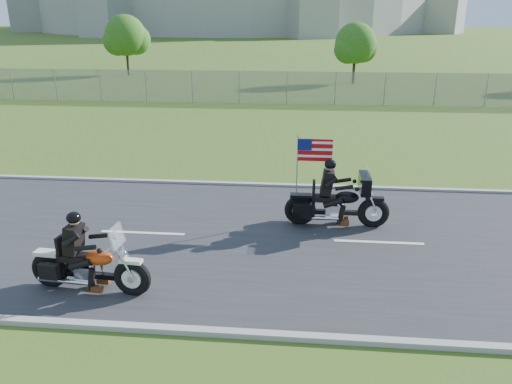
{
  "coord_description": "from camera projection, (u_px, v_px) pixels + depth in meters",
  "views": [
    {
      "loc": [
        2.02,
        -11.43,
        5.4
      ],
      "look_at": [
        0.94,
        0.0,
        1.26
      ],
      "focal_mm": 35.0,
      "sensor_mm": 36.0,
      "label": 1
    }
  ],
  "objects": [
    {
      "name": "motorcycle_follow",
      "position": [
        337.0,
        204.0,
        13.17
      ],
      "size": [
        2.77,
        0.91,
        2.32
      ],
      "rotation": [
        0.0,
        0.0,
        -0.0
      ],
      "color": "black",
      "rests_on": "ground"
    },
    {
      "name": "fence",
      "position": [
        192.0,
        86.0,
        31.55
      ],
      "size": [
        60.0,
        0.03,
        2.0
      ],
      "primitive_type": "cube",
      "color": "gray",
      "rests_on": "ground"
    },
    {
      "name": "road",
      "position": [
        219.0,
        237.0,
        12.71
      ],
      "size": [
        120.0,
        8.0,
        0.04
      ],
      "primitive_type": "cube",
      "color": "#28282B",
      "rests_on": "ground"
    },
    {
      "name": "tree_fence_mid",
      "position": [
        126.0,
        37.0,
        44.71
      ],
      "size": [
        3.96,
        3.69,
        5.3
      ],
      "color": "#382316",
      "rests_on": "ground"
    },
    {
      "name": "motorcycle_lead",
      "position": [
        88.0,
        267.0,
        10.09
      ],
      "size": [
        2.61,
        0.77,
        1.75
      ],
      "rotation": [
        0.0,
        0.0,
        -0.09
      ],
      "color": "black",
      "rests_on": "ground"
    },
    {
      "name": "curb_north",
      "position": [
        239.0,
        184.0,
        16.49
      ],
      "size": [
        120.0,
        0.18,
        0.12
      ],
      "primitive_type": "cube",
      "color": "#9E9B93",
      "rests_on": "ground"
    },
    {
      "name": "curb_south",
      "position": [
        182.0,
        331.0,
        8.9
      ],
      "size": [
        120.0,
        0.18,
        0.12
      ],
      "primitive_type": "cube",
      "color": "#9E9B93",
      "rests_on": "ground"
    },
    {
      "name": "ground",
      "position": [
        219.0,
        237.0,
        12.71
      ],
      "size": [
        420.0,
        420.0,
        0.0
      ],
      "primitive_type": "plane",
      "color": "#364E18",
      "rests_on": "ground"
    },
    {
      "name": "tree_fence_near",
      "position": [
        356.0,
        45.0,
        39.31
      ],
      "size": [
        3.52,
        3.28,
        4.75
      ],
      "color": "#382316",
      "rests_on": "ground"
    }
  ]
}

